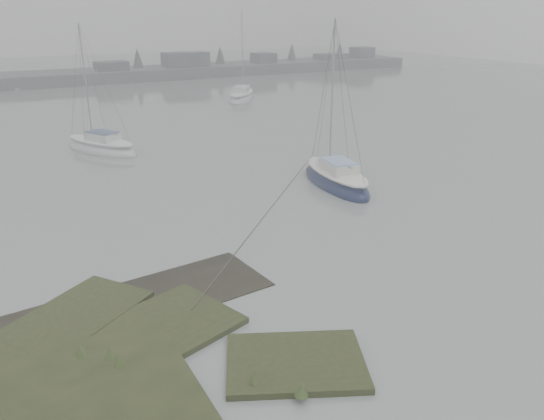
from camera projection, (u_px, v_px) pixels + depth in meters
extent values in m
plane|color=slate|center=(73.00, 136.00, 38.37)|extent=(160.00, 160.00, 0.00)
cube|color=#4C4F51|center=(223.00, 70.00, 76.12)|extent=(60.00, 8.00, 1.60)
cube|color=#424247|center=(112.00, 70.00, 67.83)|extent=(4.00, 3.00, 2.20)
cube|color=#424247|center=(186.00, 64.00, 72.18)|extent=(6.00, 3.00, 3.00)
cube|color=#424247|center=(263.00, 62.00, 77.66)|extent=(3.00, 3.00, 2.50)
cube|color=#424247|center=(331.00, 60.00, 83.13)|extent=(5.00, 3.00, 2.00)
cube|color=#424247|center=(362.00, 56.00, 85.68)|extent=(3.00, 3.00, 2.80)
cone|color=#384238|center=(138.00, 61.00, 70.99)|extent=(2.00, 2.00, 3.50)
cone|color=#384238|center=(220.00, 58.00, 76.38)|extent=(2.00, 2.00, 3.50)
cone|color=#384238|center=(292.00, 55.00, 81.76)|extent=(2.00, 2.00, 3.50)
cone|color=#384238|center=(340.00, 53.00, 85.80)|extent=(2.00, 2.00, 3.50)
ellipsoid|color=#0B1337|center=(336.00, 183.00, 27.62)|extent=(2.98, 6.50, 1.52)
ellipsoid|color=silver|center=(336.00, 172.00, 27.40)|extent=(2.45, 5.64, 0.43)
cube|color=silver|center=(339.00, 166.00, 27.03)|extent=(1.65, 2.32, 0.45)
cube|color=#85A5CE|center=(339.00, 161.00, 26.95)|extent=(1.54, 2.13, 0.07)
cylinder|color=#939399|center=(332.00, 93.00, 26.74)|extent=(0.10, 0.10, 7.15)
cylinder|color=#939399|center=(341.00, 162.00, 26.79)|extent=(0.46, 2.49, 0.08)
ellipsoid|color=silver|center=(102.00, 150.00, 34.18)|extent=(4.62, 6.25, 1.46)
ellipsoid|color=silver|center=(101.00, 141.00, 33.97)|extent=(3.90, 5.38, 0.41)
cube|color=silver|center=(103.00, 136.00, 33.72)|extent=(2.12, 2.43, 0.43)
cube|color=navy|center=(102.00, 132.00, 33.63)|extent=(1.96, 2.24, 0.07)
cylinder|color=#939399|center=(85.00, 81.00, 33.05)|extent=(0.09, 0.09, 6.89)
cylinder|color=#939399|center=(104.00, 132.00, 33.54)|extent=(1.22, 2.16, 0.08)
ellipsoid|color=silver|center=(242.00, 99.00, 53.95)|extent=(5.60, 6.55, 1.59)
ellipsoid|color=white|center=(242.00, 93.00, 53.73)|extent=(4.75, 5.62, 0.45)
cube|color=white|center=(241.00, 89.00, 53.33)|extent=(2.46, 2.64, 0.47)
cube|color=#ADB1BA|center=(241.00, 86.00, 53.24)|extent=(2.27, 2.43, 0.07)
cylinder|color=#939399|center=(242.00, 50.00, 53.08)|extent=(0.10, 0.10, 7.48)
cylinder|color=#939399|center=(241.00, 87.00, 53.06)|extent=(1.61, 2.16, 0.08)
ellipsoid|color=#A6ABAF|center=(0.00, 89.00, 61.07)|extent=(5.25, 3.98, 1.24)
ellipsoid|color=white|center=(0.00, 85.00, 60.90)|extent=(4.51, 3.37, 0.35)
cube|color=white|center=(1.00, 82.00, 60.79)|extent=(2.06, 1.81, 0.36)
cube|color=#A8ABB4|center=(1.00, 80.00, 60.72)|extent=(1.89, 1.68, 0.06)
cylinder|color=#939399|center=(2.00, 80.00, 60.71)|extent=(1.80, 1.07, 0.07)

